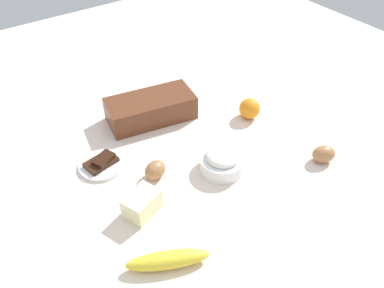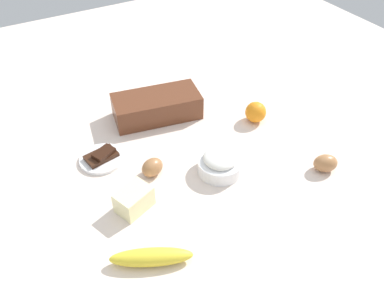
{
  "view_description": "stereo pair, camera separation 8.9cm",
  "coord_description": "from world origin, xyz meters",
  "px_view_note": "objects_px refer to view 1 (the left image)",
  "views": [
    {
      "loc": [
        -0.51,
        -0.72,
        0.8
      ],
      "look_at": [
        0.0,
        0.0,
        0.04
      ],
      "focal_mm": 37.26,
      "sensor_mm": 36.0,
      "label": 1
    },
    {
      "loc": [
        -0.43,
        -0.76,
        0.8
      ],
      "look_at": [
        0.0,
        0.0,
        0.04
      ],
      "focal_mm": 37.26,
      "sensor_mm": 36.0,
      "label": 2
    }
  ],
  "objects_px": {
    "orange_fruit": "(250,109)",
    "chocolate_plate": "(102,164)",
    "loaf_pan": "(151,108)",
    "butter_block": "(142,204)",
    "egg_near_butter": "(155,170)",
    "banana": "(168,260)",
    "egg_beside_bowl": "(324,154)",
    "flour_bowl": "(222,161)"
  },
  "relations": [
    {
      "from": "orange_fruit",
      "to": "chocolate_plate",
      "type": "xyz_separation_m",
      "value": [
        -0.5,
        0.07,
        -0.02
      ]
    },
    {
      "from": "loaf_pan",
      "to": "butter_block",
      "type": "distance_m",
      "value": 0.4
    },
    {
      "from": "orange_fruit",
      "to": "egg_near_butter",
      "type": "bearing_deg",
      "value": -171.68
    },
    {
      "from": "banana",
      "to": "egg_beside_bowl",
      "type": "relative_size",
      "value": 2.78
    },
    {
      "from": "orange_fruit",
      "to": "egg_beside_bowl",
      "type": "distance_m",
      "value": 0.29
    },
    {
      "from": "banana",
      "to": "egg_beside_bowl",
      "type": "bearing_deg",
      "value": 3.15
    },
    {
      "from": "flour_bowl",
      "to": "butter_block",
      "type": "distance_m",
      "value": 0.26
    },
    {
      "from": "egg_near_butter",
      "to": "egg_beside_bowl",
      "type": "xyz_separation_m",
      "value": [
        0.43,
        -0.23,
        0.0
      ]
    },
    {
      "from": "banana",
      "to": "orange_fruit",
      "type": "relative_size",
      "value": 2.79
    },
    {
      "from": "chocolate_plate",
      "to": "loaf_pan",
      "type": "bearing_deg",
      "value": 26.03
    },
    {
      "from": "flour_bowl",
      "to": "egg_beside_bowl",
      "type": "relative_size",
      "value": 1.85
    },
    {
      "from": "flour_bowl",
      "to": "chocolate_plate",
      "type": "distance_m",
      "value": 0.35
    },
    {
      "from": "loaf_pan",
      "to": "butter_block",
      "type": "relative_size",
      "value": 3.33
    },
    {
      "from": "flour_bowl",
      "to": "egg_beside_bowl",
      "type": "height_order",
      "value": "flour_bowl"
    },
    {
      "from": "flour_bowl",
      "to": "egg_near_butter",
      "type": "height_order",
      "value": "flour_bowl"
    },
    {
      "from": "egg_beside_bowl",
      "to": "chocolate_plate",
      "type": "relative_size",
      "value": 0.53
    },
    {
      "from": "banana",
      "to": "orange_fruit",
      "type": "bearing_deg",
      "value": 31.11
    },
    {
      "from": "loaf_pan",
      "to": "banana",
      "type": "relative_size",
      "value": 1.58
    },
    {
      "from": "orange_fruit",
      "to": "butter_block",
      "type": "distance_m",
      "value": 0.51
    },
    {
      "from": "egg_near_butter",
      "to": "loaf_pan",
      "type": "bearing_deg",
      "value": 61.44
    },
    {
      "from": "orange_fruit",
      "to": "chocolate_plate",
      "type": "bearing_deg",
      "value": 172.47
    },
    {
      "from": "orange_fruit",
      "to": "chocolate_plate",
      "type": "relative_size",
      "value": 0.52
    },
    {
      "from": "egg_near_butter",
      "to": "orange_fruit",
      "type": "bearing_deg",
      "value": 8.32
    },
    {
      "from": "loaf_pan",
      "to": "egg_near_butter",
      "type": "height_order",
      "value": "loaf_pan"
    },
    {
      "from": "flour_bowl",
      "to": "banana",
      "type": "distance_m",
      "value": 0.34
    },
    {
      "from": "loaf_pan",
      "to": "chocolate_plate",
      "type": "xyz_separation_m",
      "value": [
        -0.23,
        -0.11,
        -0.03
      ]
    },
    {
      "from": "butter_block",
      "to": "banana",
      "type": "bearing_deg",
      "value": -100.46
    },
    {
      "from": "banana",
      "to": "egg_beside_bowl",
      "type": "height_order",
      "value": "egg_beside_bowl"
    },
    {
      "from": "loaf_pan",
      "to": "orange_fruit",
      "type": "distance_m",
      "value": 0.32
    },
    {
      "from": "loaf_pan",
      "to": "egg_near_butter",
      "type": "distance_m",
      "value": 0.27
    },
    {
      "from": "orange_fruit",
      "to": "egg_beside_bowl",
      "type": "relative_size",
      "value": 1.0
    },
    {
      "from": "butter_block",
      "to": "flour_bowl",
      "type": "bearing_deg",
      "value": 1.19
    },
    {
      "from": "banana",
      "to": "egg_near_butter",
      "type": "height_order",
      "value": "egg_near_butter"
    },
    {
      "from": "banana",
      "to": "butter_block",
      "type": "distance_m",
      "value": 0.17
    },
    {
      "from": "egg_beside_bowl",
      "to": "egg_near_butter",
      "type": "bearing_deg",
      "value": 152.33
    },
    {
      "from": "loaf_pan",
      "to": "flour_bowl",
      "type": "distance_m",
      "value": 0.33
    },
    {
      "from": "egg_near_butter",
      "to": "chocolate_plate",
      "type": "bearing_deg",
      "value": 130.02
    },
    {
      "from": "orange_fruit",
      "to": "egg_near_butter",
      "type": "height_order",
      "value": "orange_fruit"
    },
    {
      "from": "butter_block",
      "to": "chocolate_plate",
      "type": "bearing_deg",
      "value": 93.08
    },
    {
      "from": "flour_bowl",
      "to": "egg_near_butter",
      "type": "distance_m",
      "value": 0.19
    },
    {
      "from": "butter_block",
      "to": "chocolate_plate",
      "type": "relative_size",
      "value": 0.69
    },
    {
      "from": "banana",
      "to": "chocolate_plate",
      "type": "distance_m",
      "value": 0.38
    }
  ]
}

